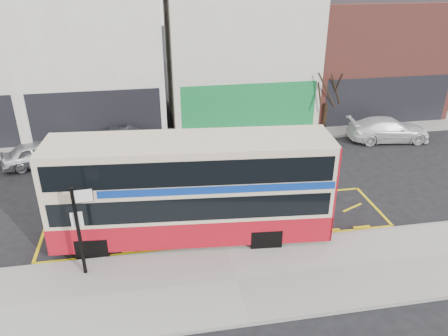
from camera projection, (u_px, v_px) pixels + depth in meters
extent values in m
plane|color=black|center=(224.00, 243.00, 16.81)|extent=(120.00, 120.00, 0.00)
cube|color=#999891|center=(236.00, 280.00, 14.74)|extent=(40.00, 4.00, 0.15)
cube|color=gray|center=(226.00, 247.00, 16.44)|extent=(40.00, 0.15, 0.15)
cube|color=#999891|center=(193.00, 137.00, 26.52)|extent=(50.00, 3.00, 0.15)
cube|color=white|center=(96.00, 53.00, 27.28)|extent=(8.00, 8.00, 9.00)
cube|color=black|center=(96.00, 118.00, 25.01)|extent=(7.36, 0.06, 3.20)
cube|color=black|center=(97.00, 121.00, 25.12)|extent=(5.60, 0.04, 2.00)
cube|color=beige|center=(237.00, 52.00, 28.80)|extent=(9.00, 8.00, 8.50)
cube|color=#167F3D|center=(249.00, 109.00, 26.43)|extent=(8.28, 0.06, 3.20)
cube|color=black|center=(249.00, 113.00, 26.53)|extent=(6.30, 0.04, 2.00)
cube|color=brown|center=(363.00, 55.00, 30.43)|extent=(9.00, 8.00, 7.50)
cube|color=black|center=(387.00, 102.00, 27.84)|extent=(8.28, 0.06, 3.20)
cube|color=black|center=(386.00, 105.00, 27.95)|extent=(6.30, 0.04, 2.00)
cube|color=beige|center=(191.00, 187.00, 16.19)|extent=(10.44, 3.23, 3.78)
cube|color=#A40D1B|center=(192.00, 219.00, 16.79)|extent=(10.48, 3.27, 1.03)
cube|color=#A40D1B|center=(326.00, 182.00, 16.59)|extent=(0.27, 2.37, 3.78)
cube|color=black|center=(191.00, 193.00, 16.30)|extent=(10.03, 3.25, 0.89)
cube|color=black|center=(190.00, 159.00, 15.69)|extent=(10.03, 3.25, 0.93)
cube|color=navy|center=(216.00, 175.00, 16.05)|extent=(8.40, 3.10, 0.28)
cube|color=black|center=(52.00, 205.00, 16.01)|extent=(0.25, 2.14, 1.49)
cube|color=black|center=(44.00, 165.00, 15.29)|extent=(0.25, 2.14, 0.93)
cube|color=black|center=(48.00, 184.00, 15.62)|extent=(0.19, 1.63, 0.33)
cube|color=beige|center=(189.00, 141.00, 15.39)|extent=(10.43, 3.14, 0.11)
cylinder|color=black|center=(92.00, 248.00, 15.73)|extent=(0.95, 0.34, 0.93)
cylinder|color=black|center=(102.00, 217.00, 17.61)|extent=(0.95, 0.34, 0.93)
cylinder|color=black|center=(266.00, 239.00, 16.23)|extent=(0.95, 0.34, 0.93)
cylinder|color=black|center=(257.00, 210.00, 18.11)|extent=(0.95, 0.34, 0.93)
cube|color=black|center=(79.00, 232.00, 14.29)|extent=(0.12, 0.12, 3.31)
cube|color=white|center=(84.00, 196.00, 13.78)|extent=(0.60, 0.08, 0.49)
cube|color=white|center=(77.00, 220.00, 14.15)|extent=(0.39, 0.06, 0.55)
imported|color=silver|center=(39.00, 153.00, 22.88)|extent=(4.03, 2.63, 1.28)
imported|color=#474B4F|center=(128.00, 140.00, 24.51)|extent=(4.15, 2.17, 1.30)
imported|color=white|center=(388.00, 130.00, 25.90)|extent=(4.96, 2.48, 1.38)
cylinder|color=black|center=(325.00, 117.00, 27.35)|extent=(0.24, 0.24, 1.78)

